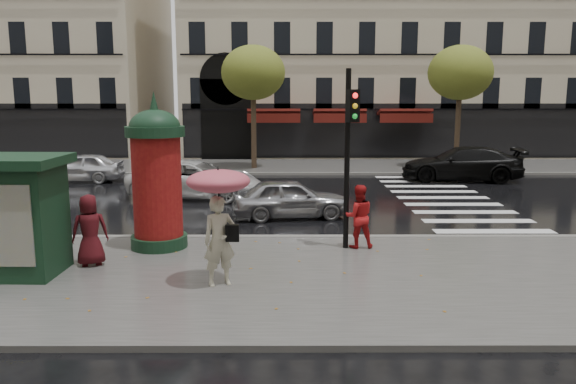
{
  "coord_description": "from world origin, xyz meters",
  "views": [
    {
      "loc": [
        -0.23,
        -12.35,
        4.05
      ],
      "look_at": [
        -0.19,
        1.5,
        1.64
      ],
      "focal_mm": 35.0,
      "sensor_mm": 36.0,
      "label": 1
    }
  ],
  "objects_px": {
    "car_black": "(462,164)",
    "car_far_silver": "(79,167)",
    "newsstand": "(15,214)",
    "car_white": "(195,179)",
    "woman_umbrella": "(219,207)",
    "car_silver": "(290,198)",
    "man_burgundy": "(90,230)",
    "morris_column": "(157,174)",
    "woman_red": "(358,216)",
    "traffic_light": "(349,142)"
  },
  "relations": [
    {
      "from": "car_black",
      "to": "car_far_silver",
      "type": "distance_m",
      "value": 18.06
    },
    {
      "from": "newsstand",
      "to": "car_white",
      "type": "xyz_separation_m",
      "value": [
        2.33,
        10.0,
        -0.74
      ]
    },
    {
      "from": "newsstand",
      "to": "car_black",
      "type": "distance_m",
      "value": 20.33
    },
    {
      "from": "woman_umbrella",
      "to": "car_black",
      "type": "relative_size",
      "value": 0.45
    },
    {
      "from": "car_silver",
      "to": "man_burgundy",
      "type": "bearing_deg",
      "value": 132.72
    },
    {
      "from": "morris_column",
      "to": "woman_red",
      "type": "bearing_deg",
      "value": -0.64
    },
    {
      "from": "man_burgundy",
      "to": "car_black",
      "type": "distance_m",
      "value": 18.9
    },
    {
      "from": "woman_red",
      "to": "car_silver",
      "type": "distance_m",
      "value": 4.49
    },
    {
      "from": "newsstand",
      "to": "car_black",
      "type": "xyz_separation_m",
      "value": [
        14.29,
        14.45,
        -0.67
      ]
    },
    {
      "from": "woman_umbrella",
      "to": "morris_column",
      "type": "xyz_separation_m",
      "value": [
        -1.94,
        2.96,
        0.27
      ]
    },
    {
      "from": "newsstand",
      "to": "car_far_silver",
      "type": "distance_m",
      "value": 14.58
    },
    {
      "from": "woman_umbrella",
      "to": "man_burgundy",
      "type": "bearing_deg",
      "value": 156.48
    },
    {
      "from": "traffic_light",
      "to": "morris_column",
      "type": "bearing_deg",
      "value": 178.1
    },
    {
      "from": "car_black",
      "to": "woman_umbrella",
      "type": "bearing_deg",
      "value": -25.3
    },
    {
      "from": "woman_red",
      "to": "car_black",
      "type": "bearing_deg",
      "value": -122.15
    },
    {
      "from": "woman_umbrella",
      "to": "woman_red",
      "type": "xyz_separation_m",
      "value": [
        3.24,
        2.9,
        -0.83
      ]
    },
    {
      "from": "traffic_light",
      "to": "car_black",
      "type": "xyz_separation_m",
      "value": [
        6.76,
        12.39,
        -2.08
      ]
    },
    {
      "from": "newsstand",
      "to": "car_silver",
      "type": "xyz_separation_m",
      "value": [
        6.07,
        6.29,
        -0.81
      ]
    },
    {
      "from": "man_burgundy",
      "to": "traffic_light",
      "type": "bearing_deg",
      "value": 172.95
    },
    {
      "from": "car_white",
      "to": "car_silver",
      "type": "bearing_deg",
      "value": -127.02
    },
    {
      "from": "morris_column",
      "to": "newsstand",
      "type": "height_order",
      "value": "morris_column"
    },
    {
      "from": "morris_column",
      "to": "car_white",
      "type": "bearing_deg",
      "value": 92.13
    },
    {
      "from": "woman_umbrella",
      "to": "car_far_silver",
      "type": "bearing_deg",
      "value": 119.38
    },
    {
      "from": "car_black",
      "to": "morris_column",
      "type": "bearing_deg",
      "value": -36.33
    },
    {
      "from": "morris_column",
      "to": "traffic_light",
      "type": "height_order",
      "value": "traffic_light"
    },
    {
      "from": "car_black",
      "to": "woman_red",
      "type": "bearing_deg",
      "value": -20.48
    },
    {
      "from": "morris_column",
      "to": "car_white",
      "type": "height_order",
      "value": "morris_column"
    },
    {
      "from": "man_burgundy",
      "to": "car_silver",
      "type": "relative_size",
      "value": 0.43
    },
    {
      "from": "woman_umbrella",
      "to": "traffic_light",
      "type": "relative_size",
      "value": 0.55
    },
    {
      "from": "woman_umbrella",
      "to": "car_black",
      "type": "height_order",
      "value": "woman_umbrella"
    },
    {
      "from": "woman_red",
      "to": "car_silver",
      "type": "bearing_deg",
      "value": -71.56
    },
    {
      "from": "woman_umbrella",
      "to": "car_white",
      "type": "height_order",
      "value": "woman_umbrella"
    },
    {
      "from": "woman_red",
      "to": "car_far_silver",
      "type": "bearing_deg",
      "value": -50.15
    },
    {
      "from": "woman_red",
      "to": "newsstand",
      "type": "xyz_separation_m",
      "value": [
        -7.81,
        -2.16,
        0.53
      ]
    },
    {
      "from": "newsstand",
      "to": "car_far_silver",
      "type": "height_order",
      "value": "newsstand"
    },
    {
      "from": "man_burgundy",
      "to": "car_far_silver",
      "type": "height_order",
      "value": "man_burgundy"
    },
    {
      "from": "man_burgundy",
      "to": "newsstand",
      "type": "height_order",
      "value": "newsstand"
    },
    {
      "from": "newsstand",
      "to": "car_silver",
      "type": "relative_size",
      "value": 0.68
    },
    {
      "from": "traffic_light",
      "to": "car_white",
      "type": "height_order",
      "value": "traffic_light"
    },
    {
      "from": "newsstand",
      "to": "car_white",
      "type": "height_order",
      "value": "newsstand"
    },
    {
      "from": "car_white",
      "to": "morris_column",
      "type": "bearing_deg",
      "value": -170.13
    },
    {
      "from": "woman_red",
      "to": "morris_column",
      "type": "bearing_deg",
      "value": -5.01
    },
    {
      "from": "morris_column",
      "to": "traffic_light",
      "type": "distance_m",
      "value": 4.97
    },
    {
      "from": "woman_umbrella",
      "to": "car_black",
      "type": "distance_m",
      "value": 18.06
    },
    {
      "from": "traffic_light",
      "to": "newsstand",
      "type": "height_order",
      "value": "traffic_light"
    },
    {
      "from": "morris_column",
      "to": "traffic_light",
      "type": "xyz_separation_m",
      "value": [
        4.9,
        -0.16,
        0.84
      ]
    },
    {
      "from": "car_black",
      "to": "newsstand",
      "type": "bearing_deg",
      "value": -37.37
    },
    {
      "from": "newsstand",
      "to": "car_black",
      "type": "relative_size",
      "value": 0.47
    },
    {
      "from": "traffic_light",
      "to": "newsstand",
      "type": "distance_m",
      "value": 7.92
    },
    {
      "from": "man_burgundy",
      "to": "traffic_light",
      "type": "height_order",
      "value": "traffic_light"
    }
  ]
}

